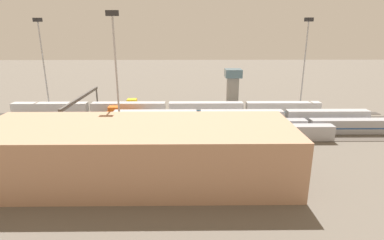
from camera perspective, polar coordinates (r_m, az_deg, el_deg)
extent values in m
plane|color=#60594F|center=(88.55, -4.99, -1.03)|extent=(400.00, 400.00, 0.00)
cube|color=#3D3833|center=(100.49, -4.48, 1.17)|extent=(140.00, 2.80, 0.12)
cube|color=#3D3833|center=(95.69, -4.67, 0.37)|extent=(140.00, 2.80, 0.12)
cube|color=#4C443D|center=(90.91, -4.88, -0.52)|extent=(140.00, 2.80, 0.12)
cube|color=#4C443D|center=(86.16, -5.11, -1.50)|extent=(140.00, 2.80, 0.12)
cube|color=#4C443D|center=(81.44, -5.37, -2.59)|extent=(140.00, 2.80, 0.12)
cube|color=#4C443D|center=(76.75, -5.66, -3.82)|extent=(140.00, 2.80, 0.12)
cube|color=silver|center=(99.29, 16.72, 1.84)|extent=(23.00, 3.00, 5.00)
cube|color=#1E6B9E|center=(99.36, 16.70, 1.68)|extent=(22.40, 3.06, 0.36)
cube|color=silver|center=(94.92, 2.62, 1.88)|extent=(23.00, 3.00, 5.00)
cube|color=#1E6B9E|center=(94.89, 2.63, 1.96)|extent=(22.40, 3.06, 0.36)
cube|color=silver|center=(96.61, -11.87, 1.79)|extent=(23.00, 3.00, 5.00)
cube|color=#1E6B9E|center=(96.79, -11.84, 1.40)|extent=(22.40, 3.06, 0.36)
cube|color=silver|center=(104.06, -25.06, 1.62)|extent=(23.00, 3.00, 5.00)
cube|color=#1E6B9E|center=(104.19, -25.02, 1.33)|extent=(22.40, 3.06, 0.36)
cube|color=gold|center=(100.98, -9.48, 2.15)|extent=(10.00, 3.00, 3.60)
cube|color=gold|center=(100.90, -11.23, 3.51)|extent=(3.00, 2.70, 1.40)
cube|color=#B7BABF|center=(93.69, 24.03, 0.22)|extent=(23.00, 3.00, 5.00)
cube|color=#B7BABF|center=(86.43, 9.29, 0.18)|extent=(23.00, 3.00, 5.00)
cube|color=#B7BABF|center=(85.64, -6.87, 0.13)|extent=(23.00, 3.00, 5.00)
cube|color=#A8AAB2|center=(91.74, 27.98, -1.02)|extent=(23.00, 3.00, 3.80)
cube|color=#285193|center=(91.81, 27.96, -1.17)|extent=(22.40, 3.06, 0.36)
cube|color=#A8AAB2|center=(82.92, 13.13, -1.18)|extent=(23.00, 3.00, 3.80)
cube|color=#285193|center=(82.91, 13.13, -1.16)|extent=(22.40, 3.06, 0.36)
cube|color=#A8AAB2|center=(80.66, -3.82, -1.28)|extent=(23.00, 3.00, 3.80)
cube|color=#285193|center=(80.75, -3.81, -1.47)|extent=(22.40, 3.06, 0.36)
cube|color=#A8AAB2|center=(85.49, -20.24, -1.26)|extent=(23.00, 3.00, 3.80)
cube|color=#285193|center=(85.47, -20.24, -1.22)|extent=(22.40, 3.06, 0.36)
cube|color=#D85914|center=(92.12, -12.58, 0.57)|extent=(10.00, 3.00, 3.60)
cube|color=#D85914|center=(92.15, -14.51, 2.06)|extent=(3.00, 2.70, 1.40)
cube|color=#A8AAB2|center=(79.73, 17.45, -2.25)|extent=(23.00, 3.00, 3.80)
cube|color=#A8AAB2|center=(75.80, -0.23, -2.43)|extent=(23.00, 3.00, 3.80)
cube|color=#A8AAB2|center=(79.40, -17.99, -2.38)|extent=(23.00, 3.00, 3.80)
cylinder|color=#9EA0A5|center=(111.60, -26.04, 8.70)|extent=(0.44, 0.44, 29.14)
cube|color=#262628|center=(110.97, -27.07, 16.45)|extent=(2.80, 0.70, 1.20)
cylinder|color=#9EA0A5|center=(72.48, -13.91, 6.65)|extent=(0.44, 0.44, 29.61)
cube|color=#262628|center=(71.57, -14.80, 18.87)|extent=(2.80, 0.70, 1.20)
cylinder|color=#9EA0A5|center=(107.62, 20.30, 9.14)|extent=(0.44, 0.44, 29.24)
cube|color=#262628|center=(106.97, 21.14, 17.22)|extent=(2.80, 0.70, 1.20)
cylinder|color=#4C4742|center=(105.79, -17.38, 3.44)|extent=(0.50, 0.50, 8.00)
cylinder|color=#4C4742|center=(79.23, -23.20, -1.46)|extent=(0.50, 0.50, 8.00)
cube|color=#4C4742|center=(91.33, -20.14, 4.00)|extent=(0.70, 30.00, 0.80)
cube|color=tan|center=(56.60, -10.12, -6.03)|extent=(56.20, 18.83, 10.43)
cube|color=gray|center=(114.41, 7.64, 5.50)|extent=(4.00, 4.00, 9.96)
cube|color=slate|center=(113.36, 7.76, 8.72)|extent=(6.00, 6.00, 3.00)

